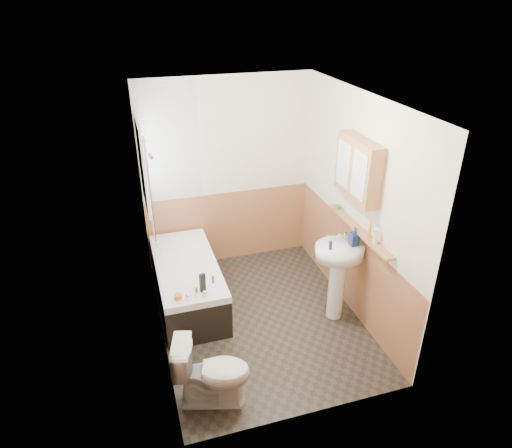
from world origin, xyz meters
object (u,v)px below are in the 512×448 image
at_px(medicine_cabinet, 358,169).
at_px(sink, 338,266).
at_px(pine_shelf, 359,230).
at_px(toilet, 212,373).
at_px(bathtub, 188,282).

bearing_deg(medicine_cabinet, sink, -150.18).
relative_size(pine_shelf, medicine_cabinet, 1.83).
relative_size(toilet, medicine_cabinet, 0.99).
bearing_deg(pine_shelf, sink, -179.27).
bearing_deg(sink, toilet, -156.62).
xyz_separation_m(toilet, sink, (1.60, 0.80, 0.34)).
distance_m(sink, pine_shelf, 0.47).
xyz_separation_m(bathtub, pine_shelf, (1.77, -0.75, 0.81)).
xyz_separation_m(bathtub, medicine_cabinet, (1.74, -0.66, 1.47)).
distance_m(toilet, medicine_cabinet, 2.44).
height_order(sink, pine_shelf, pine_shelf).
bearing_deg(medicine_cabinet, pine_shelf, -73.82).
xyz_separation_m(bathtub, toilet, (-0.03, -1.55, 0.05)).
relative_size(bathtub, medicine_cabinet, 2.28).
relative_size(sink, pine_shelf, 0.83).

